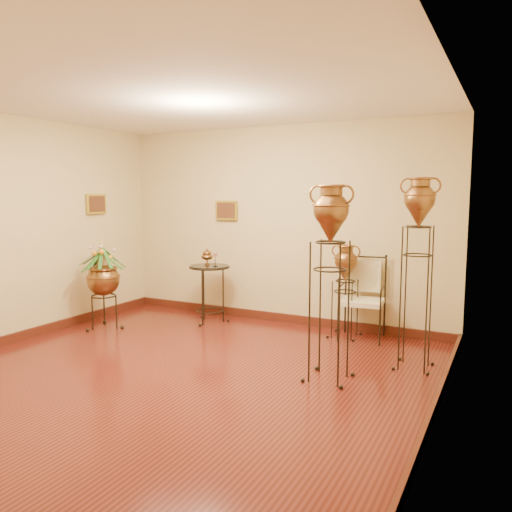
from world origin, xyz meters
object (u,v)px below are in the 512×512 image
at_px(planter_urn, 103,276).
at_px(amphora_tall, 417,271).
at_px(amphora_mid, 330,282).
at_px(armchair, 362,298).
at_px(side_table, 210,293).

bearing_deg(planter_urn, amphora_tall, 4.25).
xyz_separation_m(amphora_tall, amphora_mid, (-0.70, -0.74, -0.05)).
height_order(amphora_mid, armchair, amphora_mid).
distance_m(amphora_tall, armchair, 1.24).
bearing_deg(amphora_tall, armchair, 134.23).
bearing_deg(armchair, planter_urn, -167.93).
bearing_deg(armchair, amphora_tall, -52.30).
relative_size(armchair, side_table, 1.01).
height_order(amphora_mid, planter_urn, amphora_mid).
xyz_separation_m(amphora_tall, armchair, (-0.79, 0.81, -0.51)).
distance_m(amphora_mid, armchair, 1.62).
relative_size(planter_urn, side_table, 1.26).
bearing_deg(side_table, armchair, 4.47).
relative_size(amphora_mid, side_table, 1.87).
distance_m(planter_urn, armchair, 3.49).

